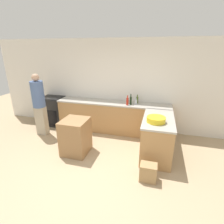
% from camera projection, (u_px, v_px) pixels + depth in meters
% --- Properties ---
extents(ground_plane, '(14.00, 14.00, 0.00)m').
position_uv_depth(ground_plane, '(86.00, 174.00, 3.55)').
color(ground_plane, tan).
extents(wall_back, '(8.00, 0.06, 2.70)m').
position_uv_depth(wall_back, '(116.00, 86.00, 5.29)').
color(wall_back, white).
rests_on(wall_back, ground_plane).
extents(counter_back, '(3.36, 0.62, 0.92)m').
position_uv_depth(counter_back, '(113.00, 117.00, 5.29)').
color(counter_back, tan).
rests_on(counter_back, ground_plane).
extents(counter_peninsula, '(0.69, 1.34, 0.92)m').
position_uv_depth(counter_peninsula, '(157.00, 136.00, 4.10)').
color(counter_peninsula, tan).
rests_on(counter_peninsula, ground_plane).
extents(range_oven, '(0.73, 0.59, 0.94)m').
position_uv_depth(range_oven, '(53.00, 111.00, 5.80)').
color(range_oven, black).
rests_on(range_oven, ground_plane).
extents(island_table, '(0.59, 0.63, 0.85)m').
position_uv_depth(island_table, '(76.00, 136.00, 4.18)').
color(island_table, '#997047').
rests_on(island_table, ground_plane).
extents(mixing_bowl, '(0.40, 0.40, 0.12)m').
position_uv_depth(mixing_bowl, '(156.00, 119.00, 3.72)').
color(mixing_bowl, yellow).
rests_on(mixing_bowl, counter_peninsula).
extents(vinegar_bottle_clear, '(0.07, 0.07, 0.18)m').
position_uv_depth(vinegar_bottle_clear, '(136.00, 102.00, 4.93)').
color(vinegar_bottle_clear, silver).
rests_on(vinegar_bottle_clear, counter_back).
extents(wine_bottle_dark, '(0.06, 0.06, 0.31)m').
position_uv_depth(wine_bottle_dark, '(131.00, 100.00, 4.87)').
color(wine_bottle_dark, black).
rests_on(wine_bottle_dark, counter_back).
extents(hot_sauce_bottle, '(0.07, 0.07, 0.27)m').
position_uv_depth(hot_sauce_bottle, '(127.00, 101.00, 4.85)').
color(hot_sauce_bottle, red).
rests_on(hot_sauce_bottle, counter_back).
extents(olive_oil_bottle, '(0.06, 0.06, 0.25)m').
position_uv_depth(olive_oil_bottle, '(137.00, 100.00, 5.03)').
color(olive_oil_bottle, '#475B1E').
rests_on(olive_oil_bottle, counter_back).
extents(person_by_range, '(0.34, 0.34, 1.78)m').
position_uv_depth(person_by_range, '(39.00, 103.00, 4.92)').
color(person_by_range, '#ADA38E').
rests_on(person_by_range, ground_plane).
extents(paper_bag, '(0.32, 0.24, 0.35)m').
position_uv_depth(paper_bag, '(148.00, 172.00, 3.35)').
color(paper_bag, '#A88456').
rests_on(paper_bag, ground_plane).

